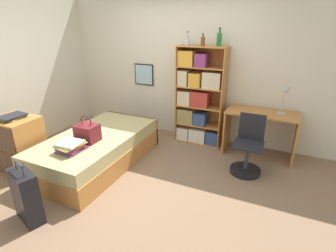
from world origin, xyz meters
TOP-DOWN VIEW (x-y plane):
  - ground_plane at (0.00, 0.00)m, footprint 14.00×14.00m
  - wall_back at (-0.00, 1.68)m, footprint 10.00×0.09m
  - wall_left at (-2.32, 0.00)m, footprint 0.06×10.00m
  - bed at (-0.74, 0.02)m, footprint 1.09×2.03m
  - handbag at (-0.70, -0.21)m, footprint 0.30×0.25m
  - book_stack_on_bed at (-0.69, -0.55)m, footprint 0.32×0.40m
  - suitcase at (-0.64, -1.33)m, footprint 0.44×0.30m
  - dresser at (-1.69, -0.59)m, footprint 0.62×0.53m
  - magazine_pile_on_dresser at (-1.69, -0.59)m, footprint 0.30×0.38m
  - bookcase at (0.38, 1.45)m, footprint 0.83×0.36m
  - bottle_green at (0.17, 1.44)m, footprint 0.07×0.07m
  - bottle_brown at (0.44, 1.41)m, footprint 0.07×0.07m
  - bottle_clear at (0.69, 1.49)m, footprint 0.08×0.08m
  - desk at (1.50, 1.36)m, footprint 1.12×0.54m
  - desk_lamp at (1.80, 1.40)m, footprint 0.19×0.14m
  - desk_chair at (1.42, 0.74)m, footprint 0.45×0.45m

SIDE VIEW (x-z plane):
  - ground_plane at x=0.00m, z-range 0.00..0.00m
  - bed at x=-0.74m, z-range 0.00..0.49m
  - desk_chair at x=1.42m, z-range -0.15..0.71m
  - suitcase at x=-0.64m, z-range -0.06..0.68m
  - dresser at x=-1.69m, z-range 0.00..0.81m
  - desk at x=1.50m, z-range 0.14..0.89m
  - book_stack_on_bed at x=-0.69m, z-range 0.49..0.62m
  - handbag at x=-0.70m, z-range 0.42..0.81m
  - bookcase at x=0.38m, z-range -0.06..1.66m
  - magazine_pile_on_dresser at x=-1.69m, z-range 0.81..0.86m
  - desk_lamp at x=1.80m, z-range 0.84..1.32m
  - wall_back at x=0.00m, z-range 0.00..2.60m
  - wall_left at x=-2.32m, z-range 0.00..2.60m
  - bottle_brown at x=0.44m, z-range 1.69..1.89m
  - bottle_green at x=0.17m, z-range 1.69..1.91m
  - bottle_clear at x=0.69m, z-range 1.68..1.97m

